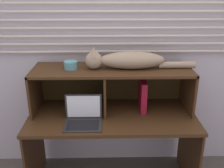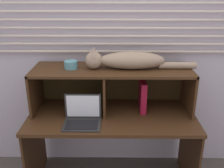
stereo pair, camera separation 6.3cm
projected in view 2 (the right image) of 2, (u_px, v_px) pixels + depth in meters
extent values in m
cube|color=#B5B3C4|center=(112.00, 46.00, 2.45)|extent=(4.40, 0.04, 2.50)
cube|color=beige|center=(112.00, 51.00, 2.42)|extent=(2.83, 0.02, 0.01)
cube|color=beige|center=(112.00, 44.00, 2.39)|extent=(2.83, 0.02, 0.01)
cube|color=beige|center=(112.00, 36.00, 2.36)|extent=(2.83, 0.02, 0.01)
cube|color=beige|center=(112.00, 28.00, 2.34)|extent=(2.83, 0.02, 0.01)
cube|color=beige|center=(112.00, 19.00, 2.31)|extent=(2.83, 0.02, 0.01)
cube|color=beige|center=(112.00, 11.00, 2.28)|extent=(2.83, 0.02, 0.01)
cube|color=beige|center=(112.00, 2.00, 2.26)|extent=(2.83, 0.02, 0.01)
cube|color=#3B2412|center=(112.00, 116.00, 2.29)|extent=(1.46, 0.67, 0.03)
cube|color=#3B2412|center=(35.00, 150.00, 2.43)|extent=(0.02, 0.61, 0.70)
cube|color=#3B2412|center=(189.00, 151.00, 2.42)|extent=(0.02, 0.61, 0.70)
cube|color=#3B2412|center=(112.00, 70.00, 2.26)|extent=(1.39, 0.43, 0.02)
cube|color=#3B2412|center=(36.00, 89.00, 2.33)|extent=(0.02, 0.43, 0.39)
cube|color=#3B2412|center=(188.00, 89.00, 2.32)|extent=(0.02, 0.43, 0.39)
cube|color=#3B2412|center=(105.00, 90.00, 2.33)|extent=(0.02, 0.41, 0.37)
cube|color=#352811|center=(112.00, 81.00, 2.52)|extent=(1.39, 0.01, 0.39)
ellipsoid|color=gray|center=(132.00, 60.00, 2.22)|extent=(0.56, 0.17, 0.15)
sphere|color=gray|center=(94.00, 60.00, 2.23)|extent=(0.15, 0.15, 0.15)
cone|color=gray|center=(93.00, 53.00, 2.16)|extent=(0.07, 0.07, 0.07)
cone|color=gray|center=(94.00, 51.00, 2.23)|extent=(0.07, 0.07, 0.07)
cylinder|color=gray|center=(177.00, 65.00, 2.24)|extent=(0.31, 0.06, 0.06)
cube|color=#262626|center=(82.00, 125.00, 2.11)|extent=(0.30, 0.22, 0.01)
cube|color=#262626|center=(83.00, 106.00, 2.17)|extent=(0.30, 0.01, 0.22)
cube|color=white|center=(83.00, 106.00, 2.17)|extent=(0.27, 0.00, 0.19)
cube|color=black|center=(82.00, 125.00, 2.10)|extent=(0.26, 0.16, 0.00)
cube|color=maroon|center=(142.00, 95.00, 2.34)|extent=(0.05, 0.25, 0.28)
cube|color=brown|center=(88.00, 108.00, 2.38)|extent=(0.15, 0.23, 0.02)
cube|color=maroon|center=(88.00, 106.00, 2.39)|extent=(0.15, 0.23, 0.02)
cube|color=gray|center=(88.00, 104.00, 2.38)|extent=(0.15, 0.23, 0.02)
cylinder|color=teal|center=(71.00, 65.00, 2.24)|extent=(0.11, 0.11, 0.07)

